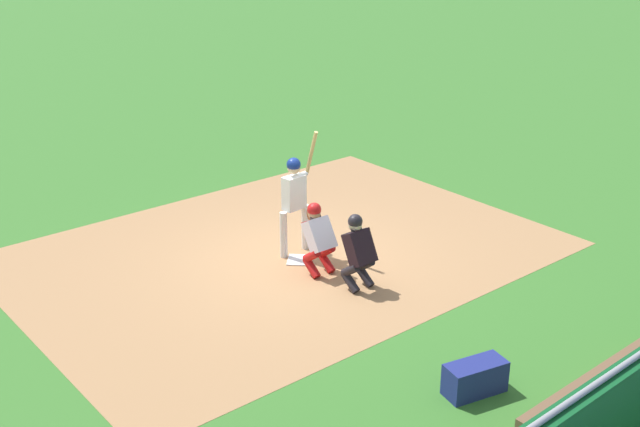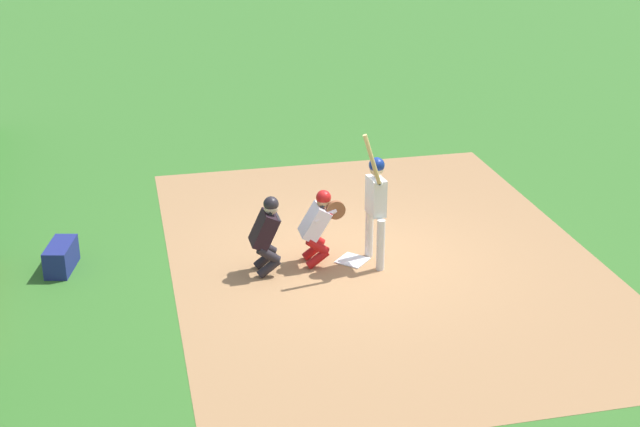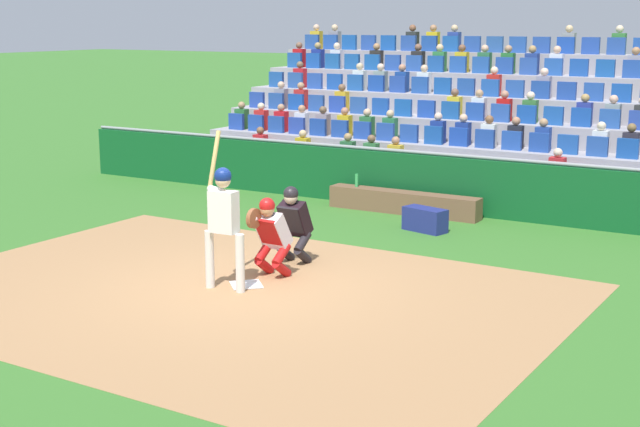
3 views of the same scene
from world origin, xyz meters
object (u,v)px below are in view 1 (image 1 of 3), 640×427
object	(u,v)px
catcher_crouching	(318,234)
home_plate_umpire	(358,249)
equipment_duffel_bag	(475,378)
batter_at_plate	(295,195)
home_plate_marker	(300,260)
dugout_bench	(605,390)

from	to	relation	value
catcher_crouching	home_plate_umpire	world-z (taller)	home_plate_umpire
equipment_duffel_bag	batter_at_plate	bearing A→B (deg)	93.03
batter_at_plate	home_plate_umpire	size ratio (longest dim) A/B	1.77
home_plate_marker	catcher_crouching	bearing A→B (deg)	-96.40
batter_at_plate	equipment_duffel_bag	bearing A→B (deg)	-101.16
home_plate_marker	batter_at_plate	world-z (taller)	batter_at_plate
equipment_duffel_bag	home_plate_umpire	bearing A→B (deg)	88.75
batter_at_plate	home_plate_umpire	world-z (taller)	batter_at_plate
batter_at_plate	home_plate_marker	bearing A→B (deg)	-115.39
dugout_bench	equipment_duffel_bag	bearing A→B (deg)	129.70
home_plate_umpire	equipment_duffel_bag	size ratio (longest dim) A/B	1.58
home_plate_marker	dugout_bench	size ratio (longest dim) A/B	0.14
batter_at_plate	equipment_duffel_bag	distance (m)	5.03
home_plate_marker	home_plate_umpire	bearing A→B (deg)	-87.55
batter_at_plate	equipment_duffel_bag	xyz separation A→B (m)	(-0.96, -4.86, -0.89)
home_plate_marker	equipment_duffel_bag	size ratio (longest dim) A/B	0.54
home_plate_marker	home_plate_umpire	distance (m)	1.56
catcher_crouching	dugout_bench	distance (m)	5.26
home_plate_marker	dugout_bench	world-z (taller)	dugout_bench
dugout_bench	batter_at_plate	bearing A→B (deg)	90.64
batter_at_plate	catcher_crouching	distance (m)	0.98
home_plate_marker	dugout_bench	distance (m)	5.78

